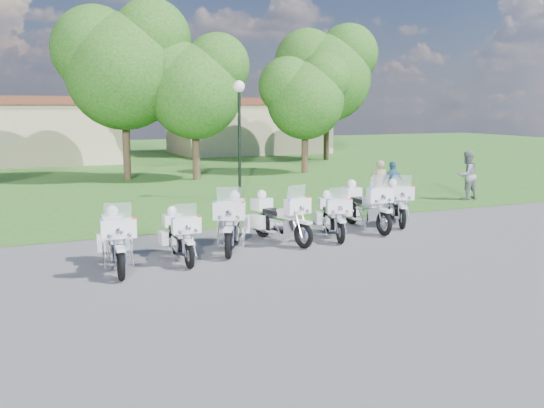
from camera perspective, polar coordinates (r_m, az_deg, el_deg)
name	(u,v)px	position (r m, az deg, el deg)	size (l,w,h in m)	color
ground	(271,251)	(14.96, -0.10, -4.40)	(100.00, 100.00, 0.00)	#515156
grass_lawn	(107,161)	(40.91, -15.27, 3.95)	(100.00, 48.00, 0.01)	#2D601E
motorcycle_0	(116,239)	(13.62, -14.47, -3.22)	(0.86, 2.34, 1.57)	black
motorcycle_1	(179,234)	(14.16, -8.73, -2.85)	(0.69, 2.10, 1.41)	black
motorcycle_2	(232,221)	(15.06, -3.76, -1.63)	(1.45, 2.29, 1.66)	black
motorcycle_3	(279,217)	(15.82, 0.64, -1.22)	(1.15, 2.29, 1.57)	black
motorcycle_4	(332,215)	(16.50, 5.69, -1.02)	(1.05, 2.11, 1.44)	black
motorcycle_5	(365,205)	(17.67, 8.72, -0.12)	(0.81, 2.46, 1.65)	black
motorcycle_6	(396,202)	(18.75, 11.64, 0.21)	(1.35, 2.16, 1.55)	black
lamp_post	(239,111)	(23.00, -3.11, 8.76)	(0.44, 0.44, 4.46)	black
tree_1	(122,61)	(30.01, -13.94, 12.97)	(6.38, 5.44, 8.50)	#38281C
tree_2	(194,83)	(29.38, -7.38, 11.23)	(5.21, 4.45, 6.95)	#38281C
tree_3	(304,93)	(32.19, 3.07, 10.37)	(4.75, 4.05, 6.33)	#38281C
tree_4	(326,70)	(40.25, 5.13, 12.45)	(6.60, 5.63, 8.80)	#38281C
building_west	(4,130)	(41.38, -23.89, 6.41)	(14.56, 8.32, 4.10)	tan
building_east	(248,125)	(46.50, -2.30, 7.41)	(11.44, 7.28, 4.10)	tan
bystander_a	(379,183)	(21.82, 10.06, 1.94)	(0.59, 0.39, 1.63)	tan
bystander_b	(467,175)	(24.10, 17.86, 2.58)	(0.90, 0.70, 1.85)	gray
bystander_c	(393,184)	(22.01, 11.28, 1.90)	(0.93, 0.39, 1.58)	#376485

